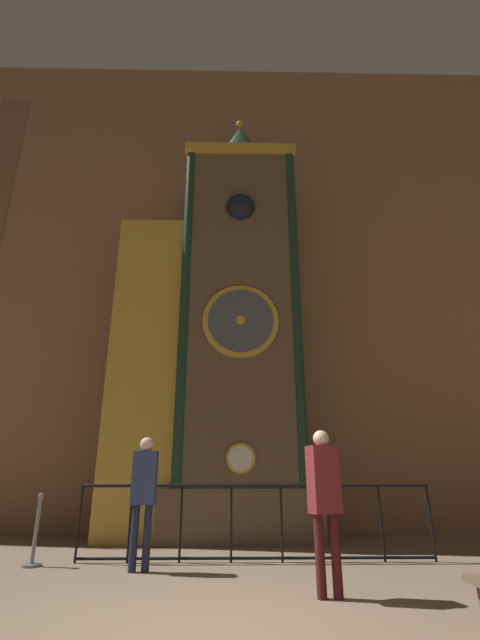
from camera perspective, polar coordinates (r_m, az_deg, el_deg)
ground_plane at (r=4.47m, az=-5.08°, el=-36.61°), size 28.00×28.00×0.00m
cathedral_back_wall at (r=12.01m, az=-2.54°, el=7.96°), size 24.00×0.32×13.67m
clock_tower at (r=9.93m, az=-3.00°, el=-1.32°), size 4.43×1.80×10.54m
railing_fence at (r=7.34m, az=2.19°, el=-24.84°), size 5.52×0.05×1.11m
visitor_near at (r=6.81m, az=-12.68°, el=-21.00°), size 0.34×0.22×1.79m
visitor_far at (r=5.48m, az=11.16°, el=-21.73°), size 0.39×0.31×1.78m
stanchion_post at (r=7.74m, az=-25.71°, el=-25.12°), size 0.28×0.28×0.99m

